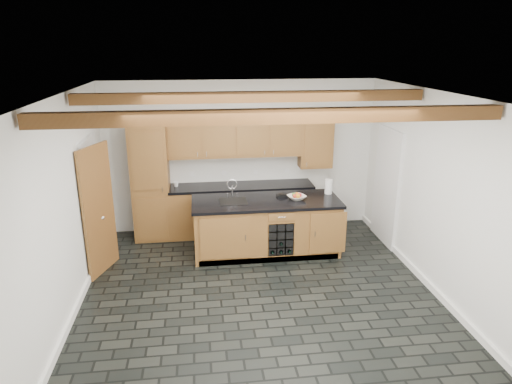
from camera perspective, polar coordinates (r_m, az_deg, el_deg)
ground at (r=6.75m, az=0.32°, el=-12.22°), size 5.00×5.00×0.00m
room_shell at (r=6.62m, az=-1.00°, el=1.57°), size 5.01×5.00×5.00m
back_cabinetry at (r=8.38m, az=-4.25°, el=1.18°), size 3.65×0.62×2.20m
island at (r=7.73m, az=1.31°, el=-4.32°), size 2.48×0.96×0.93m
faucet at (r=7.54m, az=-2.90°, el=-0.86°), size 0.45×0.40×0.34m
kitchen_scale at (r=7.75m, az=3.27°, el=-0.38°), size 0.19×0.12×0.05m
fruit_bowl at (r=7.62m, az=5.10°, el=-0.68°), size 0.38×0.38×0.07m
fruit_cluster at (r=7.61m, az=5.11°, el=-0.40°), size 0.16×0.17×0.07m
paper_towel at (r=7.96m, az=9.05°, el=0.67°), size 0.13×0.13×0.25m
mug at (r=8.41m, az=-9.97°, el=0.97°), size 0.12×0.12×0.09m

